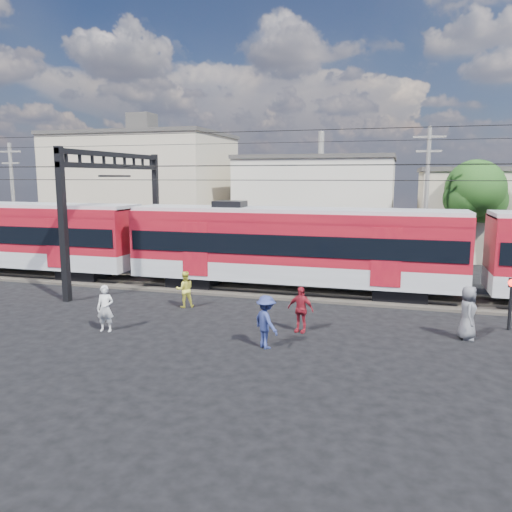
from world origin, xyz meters
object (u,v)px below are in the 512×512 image
(pedestrian_c, at_px, (266,322))
(crossing_signal, at_px, (511,294))
(commuter_train, at_px, (297,245))
(pedestrian_a, at_px, (105,308))

(pedestrian_c, height_order, crossing_signal, crossing_signal)
(commuter_train, bearing_deg, crossing_signal, -22.64)
(crossing_signal, bearing_deg, pedestrian_a, -163.52)
(commuter_train, height_order, pedestrian_c, commuter_train)
(commuter_train, height_order, crossing_signal, commuter_train)
(commuter_train, bearing_deg, pedestrian_a, -124.98)
(commuter_train, relative_size, pedestrian_c, 28.00)
(pedestrian_a, xyz_separation_m, crossing_signal, (14.42, 4.27, 0.51))
(commuter_train, relative_size, crossing_signal, 25.34)
(crossing_signal, bearing_deg, pedestrian_c, -151.90)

